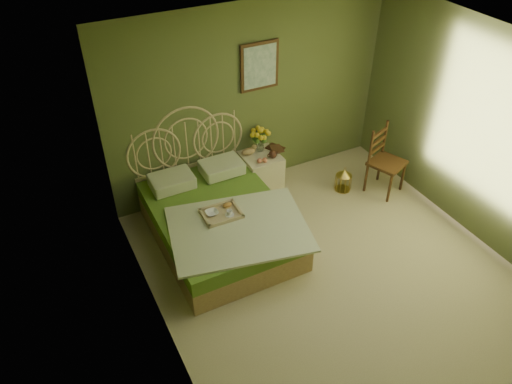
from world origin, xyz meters
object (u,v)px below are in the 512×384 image
birdcage (343,180)px  bed (218,218)px  chair (384,155)px  nightstand (261,167)px

birdcage → bed: bearing=-176.6°
bed → chair: bearing=-1.7°
chair → birdcage: (-0.50, 0.19, -0.38)m
nightstand → bed: bearing=-144.1°
chair → bed: bearing=156.7°
bed → nightstand: bed is taller
bed → chair: bed is taller
bed → birdcage: (2.00, 0.12, -0.14)m
nightstand → birdcage: 1.20m
nightstand → chair: (1.53, -0.78, 0.19)m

